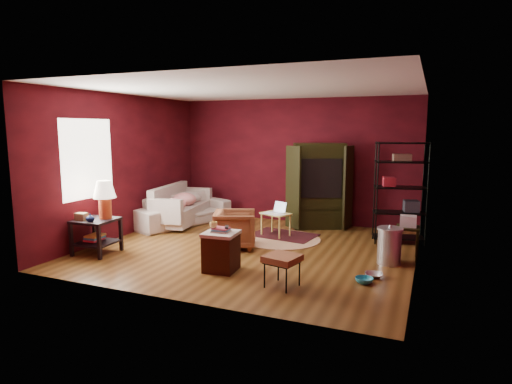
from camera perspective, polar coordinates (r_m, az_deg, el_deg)
room at (r=7.46m, az=-0.92°, el=2.85°), size 5.54×5.04×2.84m
sofa at (r=9.70m, az=-9.96°, el=-1.69°), size 1.40×2.36×0.89m
armchair at (r=7.73m, az=-2.81°, el=-4.73°), size 0.90×0.92×0.74m
pet_bowl_steel at (r=6.48m, az=15.45°, el=-9.84°), size 0.26×0.10×0.26m
pet_bowl_turquoise at (r=6.23m, az=14.25°, el=-10.61°), size 0.26×0.12×0.25m
vase at (r=7.60m, az=-21.23°, el=-3.22°), size 0.15×0.16×0.13m
mug at (r=6.42m, az=-5.68°, el=-4.26°), size 0.12×0.09×0.12m
side_table at (r=7.77m, az=-20.03°, el=-2.27°), size 0.67×0.67×1.26m
sofa_cushions at (r=9.72m, az=-10.12°, el=-1.99°), size 1.05×2.00×0.80m
hamper at (r=6.52m, az=-4.67°, el=-7.78°), size 0.52×0.52×0.69m
footstool at (r=5.85m, az=3.52°, el=-8.97°), size 0.52×0.52×0.44m
rug_round at (r=8.36m, az=3.31°, el=-6.28°), size 1.62×1.62×0.01m
rug_oriental at (r=8.63m, az=3.70°, el=-5.74°), size 1.36×1.00×0.01m
laptop_desk at (r=8.50m, az=2.69°, el=-3.15°), size 0.66×0.58×0.68m
tv_armoire at (r=9.27m, az=8.39°, el=1.05°), size 1.32×1.09×1.83m
wire_shelving at (r=8.36m, az=18.78°, el=0.49°), size 0.99×0.61×1.89m
small_stand at (r=7.44m, az=19.60°, el=-4.37°), size 0.38×0.38×0.73m
trash_can at (r=7.13m, az=17.36°, el=-6.83°), size 0.45×0.45×0.63m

